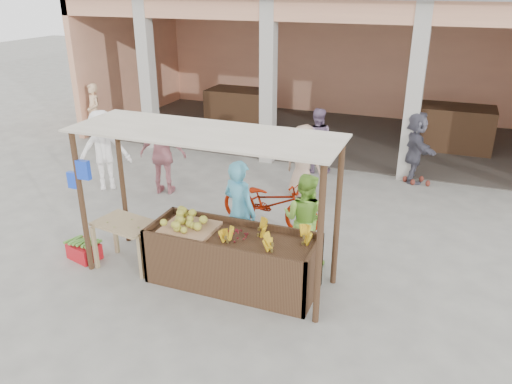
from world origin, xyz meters
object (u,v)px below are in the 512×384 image
at_px(red_crate, 84,251).
at_px(motorcycle, 270,202).
at_px(side_table, 126,230).
at_px(fruit_stall, 233,261).
at_px(vendor_blue, 240,208).
at_px(vendor_green, 305,217).

relative_size(red_crate, motorcycle, 0.25).
bearing_deg(side_table, fruit_stall, 13.72).
relative_size(side_table, red_crate, 2.07).
height_order(fruit_stall, vendor_blue, vendor_blue).
xyz_separation_m(red_crate, motorcycle, (2.55, 2.23, 0.41)).
bearing_deg(vendor_green, red_crate, 27.76).
height_order(red_crate, vendor_blue, vendor_blue).
xyz_separation_m(side_table, red_crate, (-0.83, -0.10, -0.51)).
distance_m(side_table, motorcycle, 2.74).
bearing_deg(fruit_stall, motorcycle, 93.25).
relative_size(fruit_stall, vendor_green, 1.57).
xyz_separation_m(side_table, vendor_blue, (1.65, 0.85, 0.30)).
bearing_deg(red_crate, motorcycle, 55.50).
bearing_deg(vendor_green, side_table, 31.48).
height_order(vendor_blue, motorcycle, vendor_blue).
distance_m(vendor_blue, motorcycle, 1.34).
xyz_separation_m(fruit_stall, vendor_green, (0.83, 1.05, 0.43)).
bearing_deg(red_crate, vendor_blue, 35.39).
relative_size(red_crate, vendor_blue, 0.27).
distance_m(red_crate, vendor_blue, 2.77).
bearing_deg(motorcycle, vendor_green, -129.80).
height_order(red_crate, motorcycle, motorcycle).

